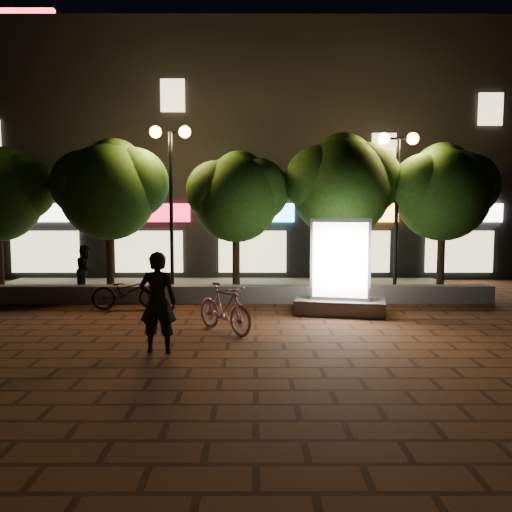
{
  "coord_description": "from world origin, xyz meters",
  "views": [
    {
      "loc": [
        1.1,
        -10.7,
        2.65
      ],
      "look_at": [
        1.12,
        1.5,
        1.58
      ],
      "focal_mm": 35.83,
      "sensor_mm": 36.0,
      "label": 1
    }
  ],
  "objects_px": {
    "tree_right": "(343,182)",
    "scooter_pink": "(224,308)",
    "street_lamp_right": "(397,171)",
    "scooter_parked": "(127,291)",
    "tree_left": "(110,186)",
    "pedestrian": "(86,270)",
    "tree_far_right": "(444,189)",
    "ad_kiosk": "(340,276)",
    "tree_mid": "(238,193)",
    "street_lamp_left": "(171,167)",
    "rider": "(158,302)"
  },
  "relations": [
    {
      "from": "tree_right",
      "to": "scooter_pink",
      "type": "xyz_separation_m",
      "value": [
        -3.43,
        -5.14,
        -3.02
      ]
    },
    {
      "from": "street_lamp_right",
      "to": "scooter_parked",
      "type": "bearing_deg",
      "value": -164.37
    },
    {
      "from": "tree_left",
      "to": "pedestrian",
      "type": "relative_size",
      "value": 3.19
    },
    {
      "from": "scooter_pink",
      "to": "tree_left",
      "type": "bearing_deg",
      "value": 86.15
    },
    {
      "from": "scooter_pink",
      "to": "scooter_parked",
      "type": "xyz_separation_m",
      "value": [
        -2.79,
        2.68,
        -0.05
      ]
    },
    {
      "from": "tree_far_right",
      "to": "ad_kiosk",
      "type": "height_order",
      "value": "tree_far_right"
    },
    {
      "from": "street_lamp_right",
      "to": "scooter_parked",
      "type": "relative_size",
      "value": 2.65
    },
    {
      "from": "tree_right",
      "to": "tree_far_right",
      "type": "height_order",
      "value": "tree_right"
    },
    {
      "from": "tree_far_right",
      "to": "tree_mid",
      "type": "bearing_deg",
      "value": -180.0
    },
    {
      "from": "scooter_parked",
      "to": "street_lamp_left",
      "type": "bearing_deg",
      "value": -30.35
    },
    {
      "from": "tree_mid",
      "to": "pedestrian",
      "type": "bearing_deg",
      "value": -174.87
    },
    {
      "from": "scooter_pink",
      "to": "scooter_parked",
      "type": "bearing_deg",
      "value": 95.36
    },
    {
      "from": "tree_right",
      "to": "ad_kiosk",
      "type": "bearing_deg",
      "value": -100.05
    },
    {
      "from": "tree_right",
      "to": "street_lamp_left",
      "type": "bearing_deg",
      "value": -177.19
    },
    {
      "from": "tree_left",
      "to": "street_lamp_right",
      "type": "distance_m",
      "value": 8.96
    },
    {
      "from": "tree_right",
      "to": "street_lamp_left",
      "type": "distance_m",
      "value": 5.38
    },
    {
      "from": "tree_left",
      "to": "scooter_parked",
      "type": "relative_size",
      "value": 2.6
    },
    {
      "from": "tree_left",
      "to": "street_lamp_left",
      "type": "relative_size",
      "value": 0.94
    },
    {
      "from": "street_lamp_left",
      "to": "tree_mid",
      "type": "bearing_deg",
      "value": 7.31
    },
    {
      "from": "scooter_parked",
      "to": "scooter_pink",
      "type": "bearing_deg",
      "value": -142.68
    },
    {
      "from": "tree_left",
      "to": "tree_far_right",
      "type": "distance_m",
      "value": 10.5
    },
    {
      "from": "tree_right",
      "to": "rider",
      "type": "relative_size",
      "value": 2.65
    },
    {
      "from": "scooter_parked",
      "to": "ad_kiosk",
      "type": "bearing_deg",
      "value": -105.05
    },
    {
      "from": "tree_far_right",
      "to": "street_lamp_right",
      "type": "relative_size",
      "value": 0.96
    },
    {
      "from": "tree_left",
      "to": "tree_far_right",
      "type": "bearing_deg",
      "value": -0.0
    },
    {
      "from": "tree_left",
      "to": "scooter_pink",
      "type": "height_order",
      "value": "tree_left"
    },
    {
      "from": "street_lamp_left",
      "to": "pedestrian",
      "type": "distance_m",
      "value": 4.15
    },
    {
      "from": "tree_far_right",
      "to": "scooter_parked",
      "type": "relative_size",
      "value": 2.53
    },
    {
      "from": "ad_kiosk",
      "to": "tree_mid",
      "type": "bearing_deg",
      "value": 131.91
    },
    {
      "from": "tree_left",
      "to": "tree_right",
      "type": "xyz_separation_m",
      "value": [
        7.3,
        0.0,
        0.12
      ]
    },
    {
      "from": "street_lamp_right",
      "to": "street_lamp_left",
      "type": "bearing_deg",
      "value": 180.0
    },
    {
      "from": "street_lamp_left",
      "to": "street_lamp_right",
      "type": "bearing_deg",
      "value": 0.0
    },
    {
      "from": "pedestrian",
      "to": "tree_right",
      "type": "bearing_deg",
      "value": -90.0
    },
    {
      "from": "street_lamp_right",
      "to": "scooter_pink",
      "type": "xyz_separation_m",
      "value": [
        -5.07,
        -4.88,
        -3.35
      ]
    },
    {
      "from": "tree_mid",
      "to": "pedestrian",
      "type": "distance_m",
      "value": 5.29
    },
    {
      "from": "tree_left",
      "to": "street_lamp_right",
      "type": "bearing_deg",
      "value": -1.68
    },
    {
      "from": "tree_mid",
      "to": "tree_left",
      "type": "bearing_deg",
      "value": 180.0
    },
    {
      "from": "street_lamp_right",
      "to": "ad_kiosk",
      "type": "relative_size",
      "value": 2.01
    },
    {
      "from": "tree_far_right",
      "to": "rider",
      "type": "relative_size",
      "value": 2.49
    },
    {
      "from": "tree_left",
      "to": "tree_far_right",
      "type": "xyz_separation_m",
      "value": [
        10.5,
        -0.0,
        -0.08
      ]
    },
    {
      "from": "tree_mid",
      "to": "pedestrian",
      "type": "height_order",
      "value": "tree_mid"
    },
    {
      "from": "tree_far_right",
      "to": "scooter_pink",
      "type": "bearing_deg",
      "value": -142.21
    },
    {
      "from": "street_lamp_left",
      "to": "rider",
      "type": "distance_m",
      "value": 7.21
    },
    {
      "from": "scooter_parked",
      "to": "tree_mid",
      "type": "bearing_deg",
      "value": -58.7
    },
    {
      "from": "tree_mid",
      "to": "street_lamp_right",
      "type": "relative_size",
      "value": 0.9
    },
    {
      "from": "pedestrian",
      "to": "tree_far_right",
      "type": "bearing_deg",
      "value": -90.86
    },
    {
      "from": "street_lamp_right",
      "to": "ad_kiosk",
      "type": "distance_m",
      "value": 4.59
    },
    {
      "from": "tree_right",
      "to": "ad_kiosk",
      "type": "distance_m",
      "value": 4.04
    },
    {
      "from": "tree_far_right",
      "to": "scooter_pink",
      "type": "distance_m",
      "value": 8.85
    },
    {
      "from": "street_lamp_left",
      "to": "pedestrian",
      "type": "bearing_deg",
      "value": -176.57
    }
  ]
}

